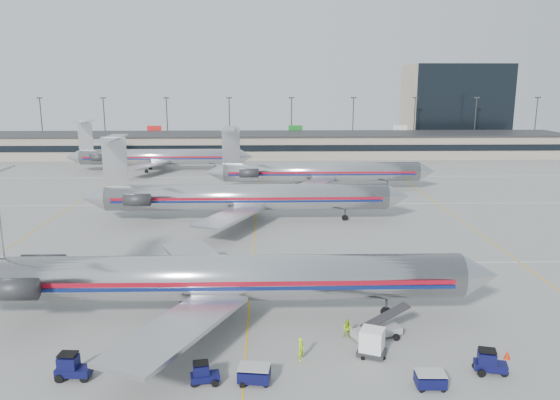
{
  "coord_description": "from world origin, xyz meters",
  "views": [
    {
      "loc": [
        1.6,
        -47.68,
        19.99
      ],
      "look_at": [
        3.4,
        22.8,
        4.5
      ],
      "focal_mm": 35.0,
      "sensor_mm": 36.0,
      "label": 1
    }
  ],
  "objects_px": {
    "tug_center": "(203,374)",
    "uld_container": "(372,342)",
    "jet_second_row": "(241,197)",
    "belt_loader": "(378,329)",
    "jet_foreground": "(204,277)"
  },
  "relations": [
    {
      "from": "jet_second_row",
      "to": "tug_center",
      "type": "xyz_separation_m",
      "value": [
        -0.62,
        -43.52,
        -2.88
      ]
    },
    {
      "from": "uld_container",
      "to": "belt_loader",
      "type": "height_order",
      "value": "belt_loader"
    },
    {
      "from": "jet_second_row",
      "to": "belt_loader",
      "type": "height_order",
      "value": "jet_second_row"
    },
    {
      "from": "tug_center",
      "to": "uld_container",
      "type": "xyz_separation_m",
      "value": [
        12.06,
        3.53,
        0.34
      ]
    },
    {
      "from": "tug_center",
      "to": "belt_loader",
      "type": "distance_m",
      "value": 14.59
    },
    {
      "from": "jet_foreground",
      "to": "uld_container",
      "type": "distance_m",
      "value": 15.0
    },
    {
      "from": "jet_second_row",
      "to": "tug_center",
      "type": "distance_m",
      "value": 43.62
    },
    {
      "from": "tug_center",
      "to": "uld_container",
      "type": "distance_m",
      "value": 12.57
    },
    {
      "from": "tug_center",
      "to": "belt_loader",
      "type": "bearing_deg",
      "value": 15.14
    },
    {
      "from": "tug_center",
      "to": "jet_second_row",
      "type": "bearing_deg",
      "value": 78.14
    },
    {
      "from": "belt_loader",
      "to": "jet_foreground",
      "type": "bearing_deg",
      "value": 143.22
    },
    {
      "from": "jet_foreground",
      "to": "jet_second_row",
      "type": "distance_m",
      "value": 33.17
    },
    {
      "from": "jet_second_row",
      "to": "uld_container",
      "type": "bearing_deg",
      "value": -74.03
    },
    {
      "from": "uld_container",
      "to": "belt_loader",
      "type": "xyz_separation_m",
      "value": [
        1.03,
        2.9,
        -0.39
      ]
    },
    {
      "from": "belt_loader",
      "to": "uld_container",
      "type": "bearing_deg",
      "value": -130.66
    }
  ]
}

